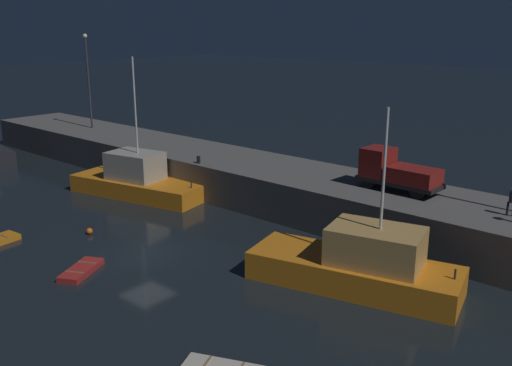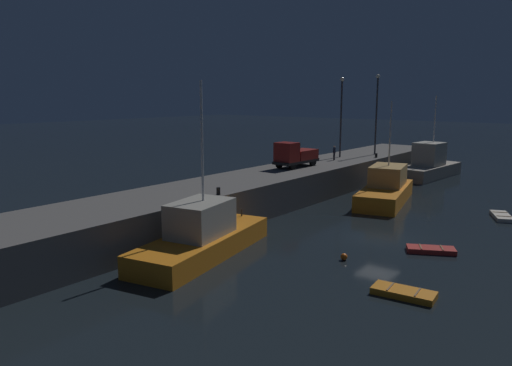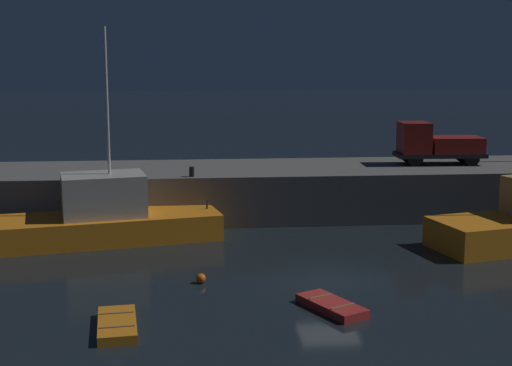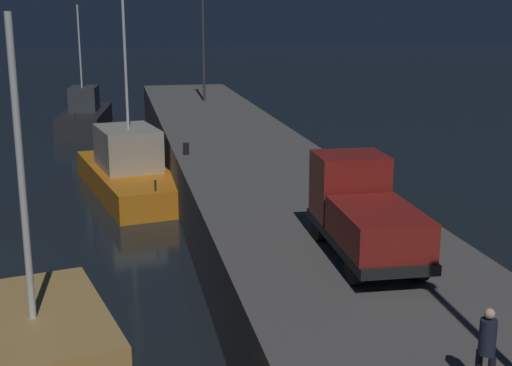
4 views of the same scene
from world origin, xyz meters
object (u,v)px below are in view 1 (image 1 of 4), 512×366
fishing_boat_white (137,180)px  lamp_post_west (88,75)px  mooring_buoy_near (89,231)px  fishing_boat_orange (360,265)px  utility_truck (396,172)px  dockworker (512,200)px  bollard_west (199,160)px  dinghy_orange_near (81,270)px

fishing_boat_white → lamp_post_west: 17.44m
mooring_buoy_near → lamp_post_west: 24.81m
fishing_boat_orange → utility_truck: size_ratio=2.08×
dockworker → mooring_buoy_near: bearing=-149.2°
dockworker → lamp_post_west: bearing=179.3°
lamp_post_west → utility_truck: lamp_post_west is taller
fishing_boat_orange → lamp_post_west: bearing=166.9°
mooring_buoy_near → bollard_west: bollard_west is taller
mooring_buoy_near → bollard_west: bearing=91.8°
lamp_post_west → fishing_boat_white: bearing=-21.5°
fishing_boat_orange → bollard_west: (-17.14, 5.12, 1.81)m
mooring_buoy_near → dockworker: (21.32, 12.70, 3.48)m
fishing_boat_white → fishing_boat_orange: 21.56m
fishing_boat_white → lamp_post_west: lamp_post_west is taller
dinghy_orange_near → fishing_boat_orange: bearing=34.4°
fishing_boat_orange → dinghy_orange_near: (-12.10, -8.30, -1.08)m
dinghy_orange_near → dockworker: size_ratio=1.96×
lamp_post_west → dockworker: size_ratio=5.77×
fishing_boat_white → fishing_boat_orange: fishing_boat_white is taller
lamp_post_west → dockworker: 41.05m
dinghy_orange_near → mooring_buoy_near: bearing=142.9°
fishing_boat_white → utility_truck: 19.83m
fishing_boat_orange → utility_truck: (-2.64, 8.36, 2.74)m
lamp_post_west → mooring_buoy_near: bearing=-34.0°
lamp_post_west → utility_truck: 33.93m
fishing_boat_white → utility_truck: bearing=17.1°
fishing_boat_white → bollard_west: bearing=30.8°
dockworker → bollard_west: 21.82m
fishing_boat_white → mooring_buoy_near: size_ratio=28.06×
fishing_boat_white → bollard_west: fishing_boat_white is taller
fishing_boat_white → dinghy_orange_near: bearing=-49.4°
lamp_post_west → bollard_west: (19.19, -3.33, -5.02)m
dinghy_orange_near → lamp_post_west: (-24.23, 16.75, 7.92)m
fishing_boat_orange → dinghy_orange_near: bearing=-145.6°
mooring_buoy_near → lamp_post_west: size_ratio=0.04×
fishing_boat_orange → mooring_buoy_near: (-16.83, -4.72, -1.03)m
fishing_boat_white → dockworker: 26.57m
fishing_boat_white → dockworker: fishing_boat_white is taller
fishing_boat_white → mooring_buoy_near: (4.58, -7.30, -0.99)m
dinghy_orange_near → bollard_west: 14.62m
mooring_buoy_near → dockworker: size_ratio=0.26×
dinghy_orange_near → lamp_post_west: size_ratio=0.34×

